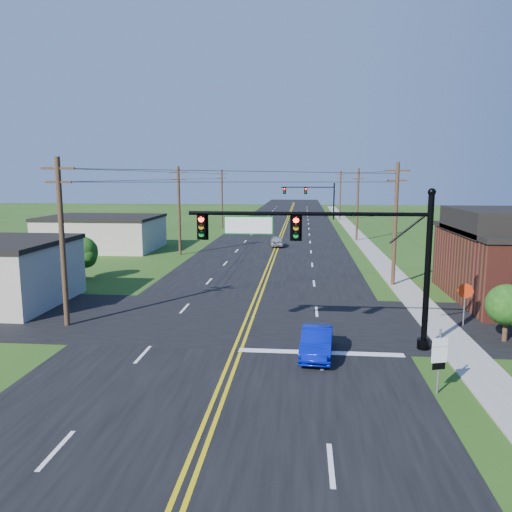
# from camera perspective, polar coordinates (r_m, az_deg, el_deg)

# --- Properties ---
(ground) EXTENTS (260.00, 260.00, 0.00)m
(ground) POSITION_cam_1_polar(r_m,az_deg,el_deg) (17.23, -5.98, -18.59)
(ground) COLOR #204112
(ground) RESTS_ON ground
(road_main) EXTENTS (16.00, 220.00, 0.04)m
(road_main) POSITION_cam_1_polar(r_m,az_deg,el_deg) (65.50, 2.66, 2.08)
(road_main) COLOR black
(road_main) RESTS_ON ground
(road_cross) EXTENTS (70.00, 10.00, 0.04)m
(road_cross) POSITION_cam_1_polar(r_m,az_deg,el_deg) (28.27, -1.16, -7.29)
(road_cross) COLOR black
(road_cross) RESTS_ON ground
(sidewalk) EXTENTS (2.00, 160.00, 0.08)m
(sidewalk) POSITION_cam_1_polar(r_m,az_deg,el_deg) (56.00, 12.94, 0.68)
(sidewalk) COLOR gray
(sidewalk) RESTS_ON ground
(signal_mast_main) EXTENTS (11.30, 0.60, 7.48)m
(signal_mast_main) POSITION_cam_1_polar(r_m,az_deg,el_deg) (23.20, 8.37, 0.96)
(signal_mast_main) COLOR black
(signal_mast_main) RESTS_ON ground
(signal_mast_far) EXTENTS (10.98, 0.60, 7.48)m
(signal_mast_far) POSITION_cam_1_polar(r_m,az_deg,el_deg) (95.01, 6.26, 6.94)
(signal_mast_far) COLOR black
(signal_mast_far) RESTS_ON ground
(cream_bldg_far) EXTENTS (12.20, 9.20, 3.70)m
(cream_bldg_far) POSITION_cam_1_polar(r_m,az_deg,el_deg) (57.70, -17.17, 2.57)
(cream_bldg_far) COLOR #BDB1A2
(cream_bldg_far) RESTS_ON ground
(utility_pole_left_a) EXTENTS (1.80, 0.28, 9.00)m
(utility_pole_left_a) POSITION_cam_1_polar(r_m,az_deg,el_deg) (28.14, -21.29, 1.79)
(utility_pole_left_a) COLOR #3A2D1A
(utility_pole_left_a) RESTS_ON ground
(utility_pole_left_b) EXTENTS (1.80, 0.28, 9.00)m
(utility_pole_left_b) POSITION_cam_1_polar(r_m,az_deg,el_deg) (51.61, -8.78, 5.34)
(utility_pole_left_b) COLOR #3A2D1A
(utility_pole_left_b) RESTS_ON ground
(utility_pole_left_c) EXTENTS (1.80, 0.28, 9.00)m
(utility_pole_left_c) POSITION_cam_1_polar(r_m,az_deg,el_deg) (78.04, -3.91, 6.65)
(utility_pole_left_c) COLOR #3A2D1A
(utility_pole_left_c) RESTS_ON ground
(utility_pole_right_a) EXTENTS (1.80, 0.28, 9.00)m
(utility_pole_right_a) POSITION_cam_1_polar(r_m,az_deg,el_deg) (37.68, 15.64, 3.77)
(utility_pole_right_a) COLOR #3A2D1A
(utility_pole_right_a) RESTS_ON ground
(utility_pole_right_b) EXTENTS (1.80, 0.28, 9.00)m
(utility_pole_right_b) POSITION_cam_1_polar(r_m,az_deg,el_deg) (63.38, 11.53, 5.94)
(utility_pole_right_b) COLOR #3A2D1A
(utility_pole_right_b) RESTS_ON ground
(utility_pole_right_c) EXTENTS (1.80, 0.28, 9.00)m
(utility_pole_right_c) POSITION_cam_1_polar(r_m,az_deg,el_deg) (93.24, 9.60, 6.94)
(utility_pole_right_c) COLOR #3A2D1A
(utility_pole_right_c) RESTS_ON ground
(tree_right_back) EXTENTS (3.00, 3.00, 4.10)m
(tree_right_back) POSITION_cam_1_polar(r_m,az_deg,el_deg) (43.25, 22.70, 1.21)
(tree_right_back) COLOR #3A2D1A
(tree_right_back) RESTS_ON ground
(shrub_corner) EXTENTS (2.00, 2.00, 2.86)m
(shrub_corner) POSITION_cam_1_polar(r_m,az_deg,el_deg) (27.06, 26.76, -5.02)
(shrub_corner) COLOR #3A2D1A
(shrub_corner) RESTS_ON ground
(tree_left) EXTENTS (2.40, 2.40, 3.37)m
(tree_left) POSITION_cam_1_polar(r_m,az_deg,el_deg) (41.13, -19.24, 0.42)
(tree_left) COLOR #3A2D1A
(tree_left) RESTS_ON ground
(blue_car) EXTENTS (1.63, 3.95, 1.27)m
(blue_car) POSITION_cam_1_polar(r_m,az_deg,el_deg) (22.79, 6.96, -9.81)
(blue_car) COLOR #0714A9
(blue_car) RESTS_ON ground
(distant_car) EXTENTS (1.73, 3.74, 1.24)m
(distant_car) POSITION_cam_1_polar(r_m,az_deg,el_deg) (57.38, 2.42, 1.69)
(distant_car) COLOR #B4B4B9
(distant_car) RESTS_ON ground
(route_sign) EXTENTS (0.61, 0.21, 2.49)m
(route_sign) POSITION_cam_1_polar(r_m,az_deg,el_deg) (19.86, 20.21, -10.71)
(route_sign) COLOR slate
(route_sign) RESTS_ON ground
(stop_sign) EXTENTS (0.82, 0.28, 2.37)m
(stop_sign) POSITION_cam_1_polar(r_m,az_deg,el_deg) (28.97, 22.80, -4.16)
(stop_sign) COLOR slate
(stop_sign) RESTS_ON ground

